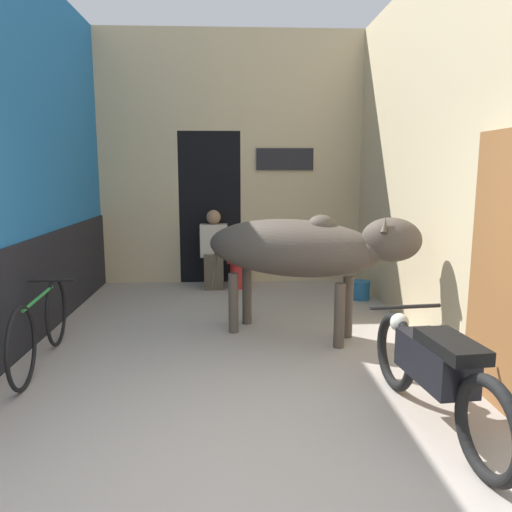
% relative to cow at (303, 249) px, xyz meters
% --- Properties ---
extents(ground_plane, '(30.00, 30.00, 0.00)m').
position_rel_cow_xyz_m(ground_plane, '(-0.76, -2.65, -0.97)').
color(ground_plane, '#9E9389').
extents(wall_left_shopfront, '(0.25, 5.41, 3.93)m').
position_rel_cow_xyz_m(wall_left_shopfront, '(-2.91, 0.04, 0.93)').
color(wall_left_shopfront, '#236BAD').
rests_on(wall_left_shopfront, ground_plane).
extents(wall_back_with_doorway, '(4.13, 0.93, 3.93)m').
position_rel_cow_xyz_m(wall_back_with_doorway, '(-0.89, 3.01, 0.71)').
color(wall_back_with_doorway, '#C6B289').
rests_on(wall_back_with_doorway, ground_plane).
extents(wall_right_with_door, '(0.22, 5.41, 3.93)m').
position_rel_cow_xyz_m(wall_right_with_door, '(1.39, 0.00, 0.97)').
color(wall_right_with_door, '#C6B289').
rests_on(wall_right_with_door, ground_plane).
extents(cow, '(2.31, 1.49, 1.38)m').
position_rel_cow_xyz_m(cow, '(0.00, 0.00, 0.00)').
color(cow, '#4C4238').
rests_on(cow, ground_plane).
extents(motorcycle_near, '(0.58, 1.90, 0.76)m').
position_rel_cow_xyz_m(motorcycle_near, '(0.66, -1.99, -0.54)').
color(motorcycle_near, black).
rests_on(motorcycle_near, ground_plane).
extents(bicycle, '(0.44, 1.79, 0.72)m').
position_rel_cow_xyz_m(bicycle, '(-2.53, -0.69, -0.61)').
color(bicycle, black).
rests_on(bicycle, ground_plane).
extents(shopkeeper_seated, '(0.41, 0.34, 1.20)m').
position_rel_cow_xyz_m(shopkeeper_seated, '(-1.04, 2.34, -0.34)').
color(shopkeeper_seated, brown).
rests_on(shopkeeper_seated, ground_plane).
extents(plastic_stool, '(0.32, 0.32, 0.43)m').
position_rel_cow_xyz_m(plastic_stool, '(-0.68, 2.29, -0.74)').
color(plastic_stool, red).
rests_on(plastic_stool, ground_plane).
extents(bucket, '(0.26, 0.26, 0.26)m').
position_rel_cow_xyz_m(bucket, '(1.05, 1.55, -0.84)').
color(bucket, '#23669E').
rests_on(bucket, ground_plane).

